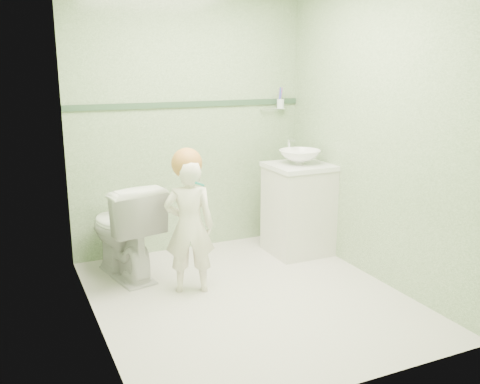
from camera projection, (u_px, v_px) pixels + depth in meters
name	position (u px, v px, depth m)	size (l,w,h in m)	color
ground	(248.00, 297.00, 3.99)	(2.50, 2.50, 0.00)	beige
room_shell	(249.00, 138.00, 3.70)	(2.50, 2.54, 2.40)	#85A676
trim_stripe	(189.00, 104.00, 4.76)	(2.20, 0.02, 0.05)	#324F37
vanity	(298.00, 210.00, 4.85)	(0.52, 0.50, 0.80)	silver
counter	(299.00, 166.00, 4.75)	(0.54, 0.52, 0.04)	white
basin	(300.00, 157.00, 4.73)	(0.37, 0.37, 0.13)	white
faucet	(290.00, 145.00, 4.88)	(0.03, 0.13, 0.18)	silver
cup_holder	(280.00, 103.00, 5.08)	(0.26, 0.07, 0.21)	silver
toilet	(124.00, 230.00, 4.30)	(0.44, 0.78, 0.79)	white
toddler	(189.00, 227.00, 3.99)	(0.38, 0.25, 1.03)	white
hair_cap	(187.00, 163.00, 3.90)	(0.23, 0.23, 0.23)	#B17434
teal_toothbrush	(199.00, 183.00, 3.79)	(0.11, 0.14, 0.08)	#138370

